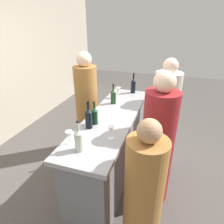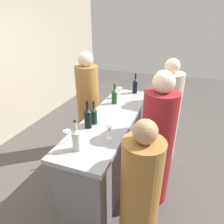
{
  "view_description": "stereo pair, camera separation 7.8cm",
  "coord_description": "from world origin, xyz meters",
  "px_view_note": "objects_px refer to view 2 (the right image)",
  "views": [
    {
      "loc": [
        -2.16,
        -0.71,
        2.09
      ],
      "look_at": [
        0.0,
        0.0,
        1.01
      ],
      "focal_mm": 31.6,
      "sensor_mm": 36.0,
      "label": 1
    },
    {
      "loc": [
        -2.13,
        -0.78,
        2.09
      ],
      "look_at": [
        0.0,
        0.0,
        1.01
      ],
      "focal_mm": 31.6,
      "sensor_mm": 36.0,
      "label": 2
    }
  ],
  "objects_px": {
    "wine_bottle_center_dark_green": "(94,115)",
    "wine_glass_near_right": "(67,134)",
    "wine_glass_near_left": "(109,130)",
    "person_left_guest": "(166,116)",
    "wine_bottle_second_right_olive_green": "(114,96)",
    "person_center_guest": "(156,147)",
    "wine_bottle_rightmost_near_black": "(135,86)",
    "person_server_behind": "(88,107)",
    "wine_bottle_leftmost_clear_pale": "(76,139)",
    "wine_glass_near_center": "(120,90)",
    "wine_bottle_second_left_near_black": "(88,117)",
    "person_right_guest": "(140,194)"
  },
  "relations": [
    {
      "from": "wine_bottle_second_right_olive_green",
      "to": "person_server_behind",
      "type": "xyz_separation_m",
      "value": [
        0.13,
        0.5,
        -0.3
      ]
    },
    {
      "from": "wine_bottle_center_dark_green",
      "to": "wine_bottle_rightmost_near_black",
      "type": "relative_size",
      "value": 0.84
    },
    {
      "from": "wine_bottle_center_dark_green",
      "to": "person_left_guest",
      "type": "bearing_deg",
      "value": -38.27
    },
    {
      "from": "wine_bottle_second_left_near_black",
      "to": "wine_bottle_center_dark_green",
      "type": "relative_size",
      "value": 1.17
    },
    {
      "from": "wine_bottle_second_left_near_black",
      "to": "wine_bottle_center_dark_green",
      "type": "xyz_separation_m",
      "value": [
        0.11,
        -0.03,
        -0.02
      ]
    },
    {
      "from": "wine_bottle_leftmost_clear_pale",
      "to": "wine_bottle_rightmost_near_black",
      "type": "relative_size",
      "value": 0.93
    },
    {
      "from": "wine_bottle_center_dark_green",
      "to": "person_center_guest",
      "type": "bearing_deg",
      "value": -85.57
    },
    {
      "from": "wine_glass_near_right",
      "to": "person_left_guest",
      "type": "distance_m",
      "value": 1.68
    },
    {
      "from": "wine_bottle_leftmost_clear_pale",
      "to": "wine_glass_near_right",
      "type": "xyz_separation_m",
      "value": [
        0.07,
        0.14,
        -0.02
      ]
    },
    {
      "from": "wine_bottle_second_right_olive_green",
      "to": "wine_bottle_rightmost_near_black",
      "type": "height_order",
      "value": "wine_bottle_rightmost_near_black"
    },
    {
      "from": "wine_bottle_leftmost_clear_pale",
      "to": "wine_glass_near_left",
      "type": "relative_size",
      "value": 2.14
    },
    {
      "from": "wine_bottle_center_dark_green",
      "to": "wine_glass_near_right",
      "type": "distance_m",
      "value": 0.47
    },
    {
      "from": "wine_glass_near_center",
      "to": "person_right_guest",
      "type": "relative_size",
      "value": 0.12
    },
    {
      "from": "wine_bottle_second_left_near_black",
      "to": "person_center_guest",
      "type": "xyz_separation_m",
      "value": [
        0.17,
        -0.77,
        -0.32
      ]
    },
    {
      "from": "person_center_guest",
      "to": "wine_bottle_second_right_olive_green",
      "type": "bearing_deg",
      "value": -29.67
    },
    {
      "from": "wine_glass_near_right",
      "to": "wine_glass_near_left",
      "type": "bearing_deg",
      "value": -58.94
    },
    {
      "from": "wine_bottle_second_right_olive_green",
      "to": "wine_glass_near_center",
      "type": "xyz_separation_m",
      "value": [
        0.26,
        0.0,
        0.0
      ]
    },
    {
      "from": "wine_glass_near_right",
      "to": "wine_bottle_leftmost_clear_pale",
      "type": "bearing_deg",
      "value": -115.52
    },
    {
      "from": "person_center_guest",
      "to": "wine_bottle_leftmost_clear_pale",
      "type": "bearing_deg",
      "value": 50.63
    },
    {
      "from": "person_left_guest",
      "to": "person_server_behind",
      "type": "distance_m",
      "value": 1.25
    },
    {
      "from": "wine_bottle_second_right_olive_green",
      "to": "wine_glass_near_left",
      "type": "relative_size",
      "value": 2.04
    },
    {
      "from": "wine_glass_near_left",
      "to": "wine_glass_near_center",
      "type": "relative_size",
      "value": 0.89
    },
    {
      "from": "wine_glass_near_left",
      "to": "person_center_guest",
      "type": "distance_m",
      "value": 0.63
    },
    {
      "from": "person_server_behind",
      "to": "wine_bottle_center_dark_green",
      "type": "bearing_deg",
      "value": -68.17
    },
    {
      "from": "person_left_guest",
      "to": "wine_bottle_center_dark_green",
      "type": "bearing_deg",
      "value": 49.4
    },
    {
      "from": "wine_glass_near_right",
      "to": "person_center_guest",
      "type": "distance_m",
      "value": 1.02
    },
    {
      "from": "wine_bottle_rightmost_near_black",
      "to": "wine_glass_near_center",
      "type": "distance_m",
      "value": 0.33
    },
    {
      "from": "wine_glass_near_center",
      "to": "wine_glass_near_right",
      "type": "relative_size",
      "value": 1.16
    },
    {
      "from": "wine_bottle_leftmost_clear_pale",
      "to": "wine_glass_near_center",
      "type": "relative_size",
      "value": 1.9
    },
    {
      "from": "wine_bottle_second_right_olive_green",
      "to": "wine_glass_near_center",
      "type": "bearing_deg",
      "value": 0.28
    },
    {
      "from": "wine_bottle_leftmost_clear_pale",
      "to": "person_server_behind",
      "type": "xyz_separation_m",
      "value": [
        1.31,
        0.54,
        -0.3
      ]
    },
    {
      "from": "wine_bottle_center_dark_green",
      "to": "wine_glass_near_left",
      "type": "bearing_deg",
      "value": -130.73
    },
    {
      "from": "wine_bottle_center_dark_green",
      "to": "wine_bottle_second_right_olive_green",
      "type": "height_order",
      "value": "wine_bottle_second_right_olive_green"
    },
    {
      "from": "wine_bottle_center_dark_green",
      "to": "person_server_behind",
      "type": "height_order",
      "value": "person_server_behind"
    },
    {
      "from": "wine_glass_near_center",
      "to": "person_center_guest",
      "type": "distance_m",
      "value": 1.17
    },
    {
      "from": "wine_glass_near_left",
      "to": "person_server_behind",
      "type": "bearing_deg",
      "value": 36.43
    },
    {
      "from": "person_center_guest",
      "to": "person_right_guest",
      "type": "distance_m",
      "value": 0.64
    },
    {
      "from": "wine_bottle_second_left_near_black",
      "to": "person_center_guest",
      "type": "bearing_deg",
      "value": -77.85
    },
    {
      "from": "person_center_guest",
      "to": "person_left_guest",
      "type": "bearing_deg",
      "value": -80.81
    },
    {
      "from": "wine_bottle_center_dark_green",
      "to": "wine_bottle_second_right_olive_green",
      "type": "relative_size",
      "value": 0.95
    },
    {
      "from": "person_server_behind",
      "to": "wine_bottle_rightmost_near_black",
      "type": "bearing_deg",
      "value": 22.13
    },
    {
      "from": "wine_glass_near_center",
      "to": "person_center_guest",
      "type": "bearing_deg",
      "value": -139.69
    },
    {
      "from": "wine_bottle_second_right_olive_green",
      "to": "person_center_guest",
      "type": "height_order",
      "value": "person_center_guest"
    },
    {
      "from": "wine_bottle_second_left_near_black",
      "to": "wine_glass_near_left",
      "type": "bearing_deg",
      "value": -113.73
    },
    {
      "from": "wine_bottle_second_left_near_black",
      "to": "person_server_behind",
      "type": "relative_size",
      "value": 0.2
    },
    {
      "from": "wine_bottle_rightmost_near_black",
      "to": "wine_bottle_center_dark_green",
      "type": "bearing_deg",
      "value": 170.8
    },
    {
      "from": "wine_bottle_leftmost_clear_pale",
      "to": "wine_glass_near_left",
      "type": "height_order",
      "value": "wine_bottle_leftmost_clear_pale"
    },
    {
      "from": "wine_bottle_leftmost_clear_pale",
      "to": "person_left_guest",
      "type": "bearing_deg",
      "value": -24.99
    },
    {
      "from": "wine_bottle_rightmost_near_black",
      "to": "person_server_behind",
      "type": "relative_size",
      "value": 0.2
    },
    {
      "from": "wine_bottle_center_dark_green",
      "to": "person_server_behind",
      "type": "distance_m",
      "value": 0.96
    }
  ]
}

